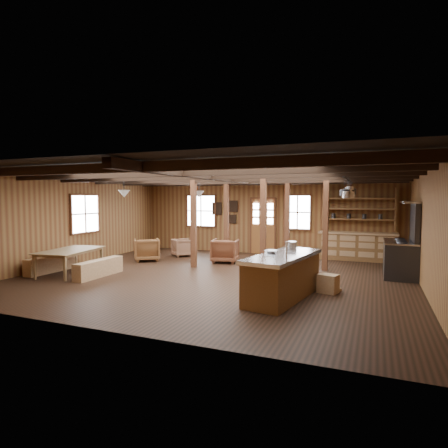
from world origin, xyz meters
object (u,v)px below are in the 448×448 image
Objects in this scene: kitchen_island at (283,276)px; dining_table at (72,262)px; armchair_c at (183,247)px; commercial_range at (402,253)px; armchair_a at (147,250)px; armchair_b at (225,251)px.

dining_table is at bearing -173.46° from kitchen_island.
dining_table reaches higher than armchair_c.
commercial_range reaches higher than armchair_c.
armchair_c is at bearing 146.88° from kitchen_island.
kitchen_island is at bearing -102.24° from dining_table.
armchair_a is (-5.36, 2.93, -0.10)m from kitchen_island.
commercial_range is at bearing -79.79° from dining_table.
dining_table is (-8.55, -3.07, -0.31)m from commercial_range.
armchair_a is (0.71, 2.65, 0.04)m from dining_table.
commercial_range reaches higher than dining_table.
kitchen_island reaches higher than armchair_a.
armchair_a is (-7.84, -0.42, -0.27)m from commercial_range.
kitchen_island is 3.74× the size of armchair_c.
kitchen_island reaches higher than armchair_c.
armchair_b is at bearing -156.77° from armchair_c.
commercial_range is at bearing -145.13° from armchair_c.
commercial_range is at bearing 145.91° from armchair_a.
commercial_range reaches higher than armchair_b.
commercial_range is 5.28m from armchair_b.
armchair_b is at bearing 176.96° from commercial_range.
armchair_b is (-5.27, 0.28, -0.27)m from commercial_range.
armchair_b is 2.04m from armchair_c.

